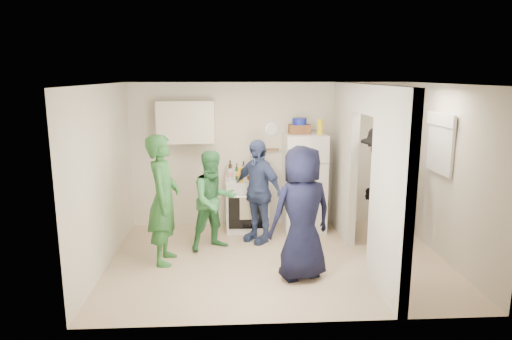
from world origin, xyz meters
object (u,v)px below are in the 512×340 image
at_px(person_green_left, 164,200).
at_px(person_denim, 257,191).
at_px(yellow_cup_stack_top, 320,127).
at_px(stove, 248,204).
at_px(wicker_basket, 299,129).
at_px(blue_bowl, 299,121).
at_px(person_nook, 382,188).
at_px(person_green_center, 214,201).
at_px(person_navy, 302,213).
at_px(fridge, 305,182).

bearing_deg(person_green_left, person_denim, -57.77).
height_order(yellow_cup_stack_top, person_denim, yellow_cup_stack_top).
distance_m(stove, wicker_basket, 1.55).
xyz_separation_m(blue_bowl, yellow_cup_stack_top, (0.32, -0.15, -0.08)).
xyz_separation_m(stove, person_nook, (1.99, -0.97, 0.50)).
distance_m(stove, person_green_center, 1.06).
relative_size(person_green_left, person_denim, 1.11).
distance_m(person_denim, person_nook, 1.90).
height_order(person_green_left, person_denim, person_green_left).
relative_size(stove, person_nook, 0.47).
xyz_separation_m(stove, wicker_basket, (0.87, 0.02, 1.29)).
height_order(person_green_center, person_navy, person_navy).
height_order(wicker_basket, blue_bowl, blue_bowl).
bearing_deg(person_navy, person_nook, -164.81).
relative_size(fridge, person_green_left, 0.91).
distance_m(person_green_center, person_navy, 1.60).
bearing_deg(blue_bowl, stove, -178.69).
bearing_deg(blue_bowl, wicker_basket, 0.00).
height_order(yellow_cup_stack_top, person_navy, yellow_cup_stack_top).
height_order(blue_bowl, person_green_center, blue_bowl).
xyz_separation_m(yellow_cup_stack_top, person_nook, (0.80, -0.84, -0.83)).
distance_m(blue_bowl, yellow_cup_stack_top, 0.36).
distance_m(wicker_basket, person_denim, 1.31).
distance_m(fridge, person_navy, 1.94).
xyz_separation_m(wicker_basket, person_denim, (-0.73, -0.58, -0.91)).
relative_size(blue_bowl, person_nook, 0.13).
height_order(wicker_basket, person_green_center, wicker_basket).
height_order(stove, person_nook, person_nook).
bearing_deg(person_denim, fridge, 78.10).
distance_m(person_navy, person_nook, 1.68).
height_order(yellow_cup_stack_top, person_nook, yellow_cup_stack_top).
relative_size(stove, wicker_basket, 2.55).
relative_size(yellow_cup_stack_top, person_nook, 0.13).
bearing_deg(person_nook, fridge, -130.89).
height_order(yellow_cup_stack_top, person_green_left, yellow_cup_stack_top).
bearing_deg(wicker_basket, person_nook, -41.40).
distance_m(person_green_left, person_nook, 3.23).
distance_m(fridge, person_green_center, 1.72).
xyz_separation_m(person_green_center, person_denim, (0.68, 0.29, 0.06)).
xyz_separation_m(stove, blue_bowl, (0.87, 0.02, 1.42)).
height_order(blue_bowl, person_denim, blue_bowl).
bearing_deg(yellow_cup_stack_top, person_denim, -157.74).
bearing_deg(person_green_left, person_nook, -80.72).
relative_size(person_green_left, person_nook, 0.96).
xyz_separation_m(fridge, person_navy, (-0.34, -1.91, 0.05)).
relative_size(wicker_basket, person_nook, 0.18).
relative_size(yellow_cup_stack_top, person_green_left, 0.14).
height_order(stove, yellow_cup_stack_top, yellow_cup_stack_top).
bearing_deg(stove, wicker_basket, 1.31).
height_order(fridge, person_green_left, person_green_left).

